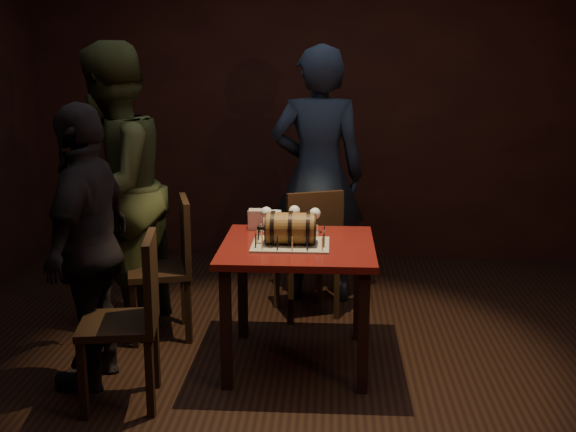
# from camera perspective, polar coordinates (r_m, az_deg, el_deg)

# --- Properties ---
(room_shell) EXTENTS (5.04, 5.04, 2.80)m
(room_shell) POSITION_cam_1_polar(r_m,az_deg,el_deg) (3.95, 1.19, 6.18)
(room_shell) COLOR black
(room_shell) RESTS_ON ground
(pub_table) EXTENTS (0.90, 0.90, 0.75)m
(pub_table) POSITION_cam_1_polar(r_m,az_deg,el_deg) (4.29, 0.77, -3.62)
(pub_table) COLOR #500E0D
(pub_table) RESTS_ON ground
(cake_board) EXTENTS (0.45, 0.35, 0.01)m
(cake_board) POSITION_cam_1_polar(r_m,az_deg,el_deg) (4.22, 0.21, -2.27)
(cake_board) COLOR gray
(cake_board) RESTS_ON pub_table
(barrel_cake) EXTENTS (0.34, 0.20, 0.20)m
(barrel_cake) POSITION_cam_1_polar(r_m,az_deg,el_deg) (4.20, 0.20, -0.98)
(barrel_cake) COLOR brown
(barrel_cake) RESTS_ON cake_board
(birthday_candles) EXTENTS (0.40, 0.30, 0.09)m
(birthday_candles) POSITION_cam_1_polar(r_m,az_deg,el_deg) (4.21, 0.21, -1.66)
(birthday_candles) COLOR #F3D991
(birthday_candles) RESTS_ON cake_board
(wine_glass_left) EXTENTS (0.07, 0.07, 0.16)m
(wine_glass_left) POSITION_cam_1_polar(r_m,az_deg,el_deg) (4.51, -1.72, 0.19)
(wine_glass_left) COLOR silver
(wine_glass_left) RESTS_ON pub_table
(wine_glass_mid) EXTENTS (0.07, 0.07, 0.16)m
(wine_glass_mid) POSITION_cam_1_polar(r_m,az_deg,el_deg) (4.55, 0.51, 0.30)
(wine_glass_mid) COLOR silver
(wine_glass_mid) RESTS_ON pub_table
(wine_glass_right) EXTENTS (0.07, 0.07, 0.16)m
(wine_glass_right) POSITION_cam_1_polar(r_m,az_deg,el_deg) (4.48, 2.14, 0.10)
(wine_glass_right) COLOR silver
(wine_glass_right) RESTS_ON pub_table
(pint_of_ale) EXTENTS (0.07, 0.07, 0.15)m
(pint_of_ale) POSITION_cam_1_polar(r_m,az_deg,el_deg) (4.46, -0.98, -0.57)
(pint_of_ale) COLOR silver
(pint_of_ale) RESTS_ON pub_table
(menu_card) EXTENTS (0.10, 0.05, 0.13)m
(menu_card) POSITION_cam_1_polar(r_m,az_deg,el_deg) (4.57, -2.53, -0.32)
(menu_card) COLOR white
(menu_card) RESTS_ON pub_table
(chair_back) EXTENTS (0.52, 0.52, 0.93)m
(chair_back) POSITION_cam_1_polar(r_m,az_deg,el_deg) (5.05, 1.75, -2.42)
(chair_back) COLOR black
(chair_back) RESTS_ON ground
(chair_left_rear) EXTENTS (0.49, 0.49, 0.93)m
(chair_left_rear) POSITION_cam_1_polar(r_m,az_deg,el_deg) (4.80, -9.23, -3.42)
(chair_left_rear) COLOR black
(chair_left_rear) RESTS_ON ground
(chair_left_front) EXTENTS (0.46, 0.46, 0.93)m
(chair_left_front) POSITION_cam_1_polar(r_m,az_deg,el_deg) (3.93, -12.13, -7.37)
(chair_left_front) COLOR black
(chair_left_front) RESTS_ON ground
(person_back) EXTENTS (0.71, 0.48, 1.91)m
(person_back) POSITION_cam_1_polar(r_m,az_deg,el_deg) (5.36, 2.38, 3.21)
(person_back) COLOR #192233
(person_back) RESTS_ON ground
(person_left_rear) EXTENTS (0.94, 1.09, 1.93)m
(person_left_rear) POSITION_cam_1_polar(r_m,az_deg,el_deg) (4.90, -13.75, 2.01)
(person_left_rear) COLOR #353C1E
(person_left_rear) RESTS_ON ground
(person_left_front) EXTENTS (0.47, 0.97, 1.60)m
(person_left_front) POSITION_cam_1_polar(r_m,az_deg,el_deg) (4.16, -15.46, -2.34)
(person_left_front) COLOR black
(person_left_front) RESTS_ON ground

